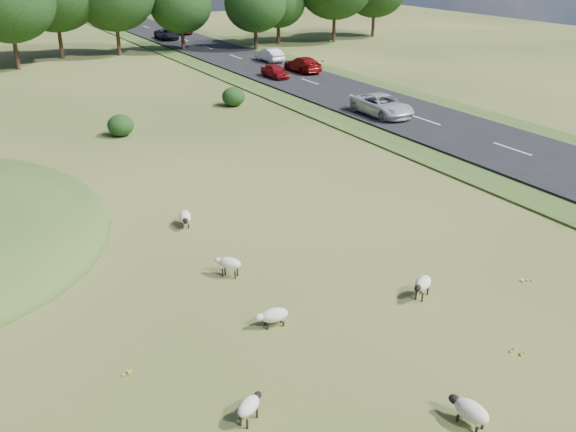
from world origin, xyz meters
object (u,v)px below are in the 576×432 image
object	(u,v)px
sheep_4	(229,263)
sheep_5	(185,217)
sheep_3	(470,410)
car_1	(382,105)
sheep_1	(423,284)
car_0	(303,64)
sheep_2	(273,315)
sheep_0	(249,406)
car_7	(167,34)
car_5	(270,55)
car_6	(182,29)
car_4	(275,71)

from	to	relation	value
sheep_4	sheep_5	world-z (taller)	sheep_4
sheep_3	car_1	size ratio (longest dim) A/B	0.24
sheep_1	car_1	xyz separation A→B (m)	(14.44, 21.58, 0.42)
sheep_4	car_0	world-z (taller)	car_0
sheep_2	sheep_3	size ratio (longest dim) A/B	0.93
sheep_5	car_1	size ratio (longest dim) A/B	0.24
sheep_1	sheep_5	distance (m)	11.42
sheep_0	sheep_2	size ratio (longest dim) A/B	0.86
sheep_3	car_0	xyz separation A→B (m)	(21.50, 45.24, 0.52)
sheep_0	car_1	bearing A→B (deg)	15.27
sheep_1	sheep_4	xyz separation A→B (m)	(-5.38, 4.90, -0.02)
car_0	car_1	size ratio (longest dim) A/B	0.92
car_1	car_7	size ratio (longest dim) A/B	1.15
car_7	car_0	bearing A→B (deg)	-82.48
sheep_3	car_5	bearing A→B (deg)	-32.30
sheep_4	car_0	bearing A→B (deg)	-75.10
sheep_2	car_1	size ratio (longest dim) A/B	0.22
car_5	sheep_2	bearing A→B (deg)	62.33
car_0	car_7	size ratio (longest dim) A/B	1.05
sheep_2	car_6	size ratio (longest dim) A/B	0.26
sheep_3	car_1	xyz separation A→B (m)	(17.70, 27.36, 0.55)
car_0	car_4	xyz separation A→B (m)	(-3.80, -1.35, -0.10)
car_1	car_4	size ratio (longest dim) A/B	1.48
sheep_3	sheep_5	distance (m)	16.09
sheep_3	sheep_4	bearing A→B (deg)	1.32
car_5	car_6	xyz separation A→B (m)	(0.00, 26.31, -0.02)
car_4	sheep_5	bearing A→B (deg)	-125.07
sheep_2	car_4	bearing A→B (deg)	-109.27
car_5	sheep_3	bearing A→B (deg)	67.58
sheep_2	car_0	bearing A→B (deg)	-112.70
sheep_2	car_4	distance (m)	42.19
sheep_1	car_0	world-z (taller)	car_0
sheep_2	car_1	bearing A→B (deg)	-125.10
car_5	car_7	world-z (taller)	car_5
car_0	car_7	distance (m)	29.05
sheep_5	car_6	bearing A→B (deg)	176.39
car_6	sheep_2	bearing A→B (deg)	71.64
sheep_4	sheep_5	bearing A→B (deg)	-43.15
sheep_1	car_6	bearing A→B (deg)	-133.16
car_0	sheep_0	bearing A→B (deg)	57.88
sheep_4	car_6	bearing A→B (deg)	-59.97
car_0	car_6	xyz separation A→B (m)	(0.00, 33.21, -0.05)
sheep_2	car_0	xyz separation A→B (m)	(23.80, 38.50, 0.55)
sheep_3	car_5	xyz separation A→B (m)	(21.50, 52.13, 0.49)
sheep_2	car_0	world-z (taller)	car_0
sheep_4	sheep_0	bearing A→B (deg)	118.51
sheep_1	sheep_2	distance (m)	5.64
sheep_5	car_0	distance (m)	37.47
sheep_5	car_5	size ratio (longest dim) A/B	0.31
car_7	sheep_5	bearing A→B (deg)	-108.65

